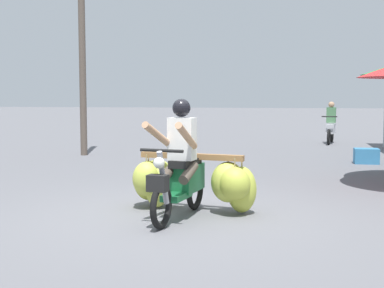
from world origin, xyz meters
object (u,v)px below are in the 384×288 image
produce_crate (366,156)px  motorbike_main_loaded (186,178)px  utility_pole (82,27)px  motorbike_distant_ahead_left (331,126)px

produce_crate → motorbike_main_loaded: bearing=-118.9°
motorbike_main_loaded → utility_pole: bearing=121.3°
produce_crate → utility_pole: utility_pole is taller
motorbike_main_loaded → motorbike_distant_ahead_left: motorbike_main_loaded is taller
motorbike_distant_ahead_left → produce_crate: (0.38, -5.36, -0.39)m
motorbike_distant_ahead_left → utility_pole: (-6.89, -4.76, 2.85)m
motorbike_main_loaded → motorbike_distant_ahead_left: size_ratio=1.21×
produce_crate → utility_pole: 7.98m
motorbike_main_loaded → produce_crate: 6.81m
motorbike_distant_ahead_left → utility_pole: size_ratio=0.24×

